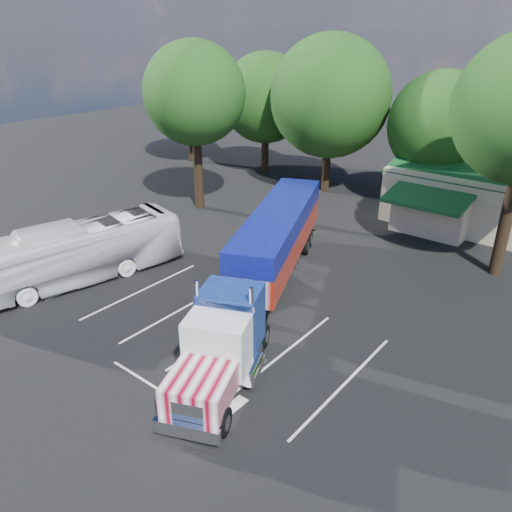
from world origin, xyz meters
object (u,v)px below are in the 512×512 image
Objects in this scene: bicycle at (288,264)px; tour_bus at (76,253)px; woman at (248,280)px; silver_sedan at (501,231)px; semi_truck at (267,256)px.

tour_bus reaches higher than bicycle.
tour_bus is (-8.60, -4.86, 0.89)m from woman.
woman is 18.72m from silver_sedan.
woman is 9.92m from tour_bus.
semi_truck is at bearing -102.84° from woman.
silver_sedan is (7.76, 16.18, -1.75)m from semi_truck.
woman is at bearing 177.34° from semi_truck.
semi_truck is 3.79m from bicycle.
silver_sedan is at bearing 63.24° from bicycle.
semi_truck is 18.03m from silver_sedan.
bicycle is at bearing 56.97° from tour_bus.
semi_truck reaches higher than silver_sedan.
woman is at bearing 173.71° from silver_sedan.
woman reaches higher than bicycle.
woman is 0.85× the size of bicycle.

